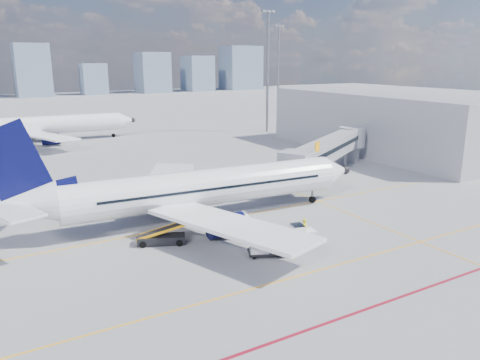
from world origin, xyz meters
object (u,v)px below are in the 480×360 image
at_px(cargo_dolly, 269,243).
at_px(belt_loader, 163,237).
at_px(second_aircraft, 41,126).
at_px(main_aircraft, 192,190).
at_px(ramp_worker, 305,229).
at_px(baggage_tug, 300,233).

xyz_separation_m(cargo_dolly, belt_loader, (-6.58, 6.65, -0.42)).
distance_m(second_aircraft, belt_loader, 60.21).
xyz_separation_m(main_aircraft, cargo_dolly, (1.92, -10.64, -2.19)).
bearing_deg(ramp_worker, second_aircraft, 53.46).
distance_m(second_aircraft, ramp_worker, 66.76).
bearing_deg(second_aircraft, ramp_worker, -75.42).
height_order(main_aircraft, baggage_tug, main_aircraft).
bearing_deg(ramp_worker, main_aircraft, 77.32).
height_order(cargo_dolly, belt_loader, belt_loader).
bearing_deg(ramp_worker, belt_loader, 106.83).
distance_m(belt_loader, ramp_worker, 12.40).
relative_size(baggage_tug, cargo_dolly, 0.68).
relative_size(main_aircraft, cargo_dolly, 9.95).
relative_size(second_aircraft, cargo_dolly, 9.54).
height_order(main_aircraft, belt_loader, main_aircraft).
bearing_deg(cargo_dolly, second_aircraft, 121.60).
relative_size(baggage_tug, ramp_worker, 1.30).
relative_size(main_aircraft, belt_loader, 6.44).
bearing_deg(baggage_tug, cargo_dolly, -151.46).
distance_m(cargo_dolly, belt_loader, 9.36).
bearing_deg(ramp_worker, baggage_tug, 146.60).
xyz_separation_m(second_aircraft, ramp_worker, (12.60, -65.52, -2.25)).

